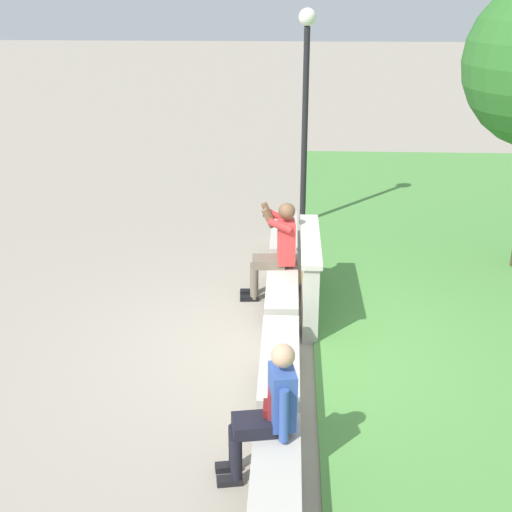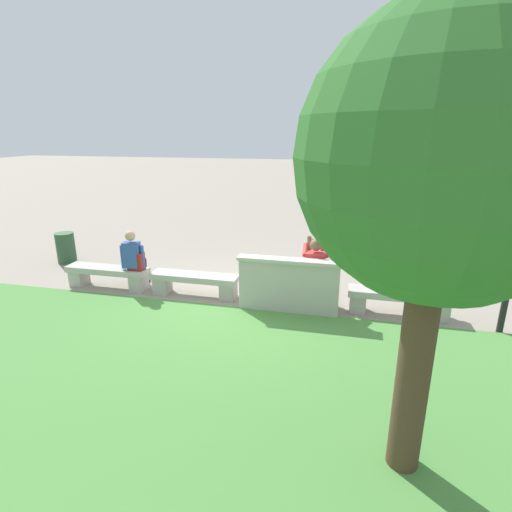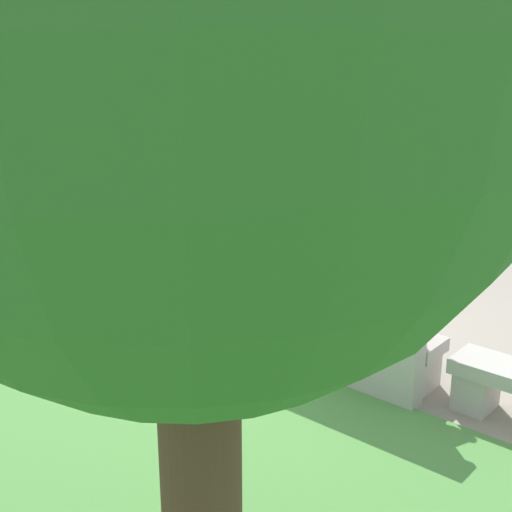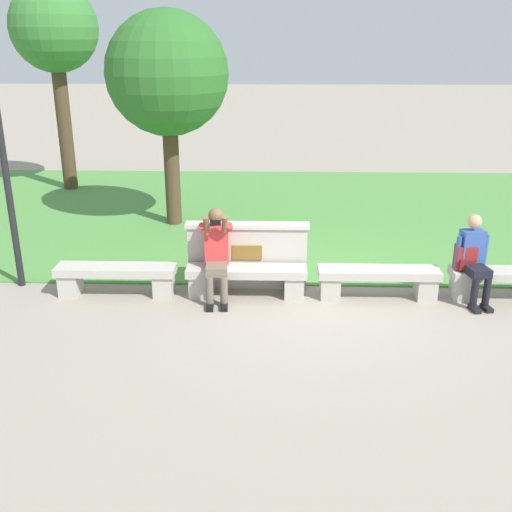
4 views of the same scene
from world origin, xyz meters
The scene contains 12 objects.
ground_plane centered at (0.00, 0.00, 0.00)m, with size 80.00×80.00×0.00m, color gray.
grass_strip centered at (0.00, 4.38, 0.01)m, with size 19.47×8.00×0.03m, color #518E42.
bench_main centered at (-2.86, 0.00, 0.29)m, with size 1.74×0.40×0.45m.
bench_near centered at (-0.95, 0.00, 0.29)m, with size 1.74×0.40×0.45m.
bench_mid centered at (0.95, 0.00, 0.29)m, with size 1.74×0.40×0.45m.
bench_far centered at (2.86, 0.00, 0.29)m, with size 1.74×0.40×0.45m.
backrest_wall_with_plaque centered at (-0.95, 0.34, 0.52)m, with size 1.83×0.24×1.01m.
person_photographer centered at (-1.38, -0.08, 0.74)m, with size 0.49×0.74×1.32m.
person_distant centered at (2.26, -0.07, 0.67)m, with size 0.47×0.71×1.26m.
backpack centered at (2.17, 0.01, 0.63)m, with size 0.28×0.24×0.43m.
tree_behind_wall centered at (-2.57, 3.50, 2.90)m, with size 2.30×2.30×4.08m.
tree_left_background centered at (-5.59, 6.35, 3.67)m, with size 2.00×2.00×4.76m.
Camera 4 is at (-0.59, -8.05, 3.61)m, focal length 42.00 mm.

